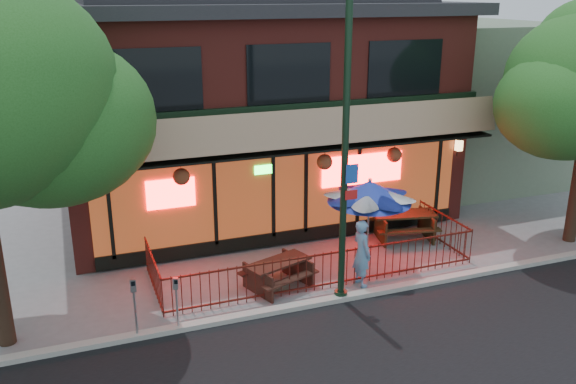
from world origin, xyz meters
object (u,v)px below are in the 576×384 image
(picnic_table_right, at_px, (403,222))
(patio_umbrella, at_px, (370,192))
(street_light, at_px, (344,175))
(parking_meter_far, at_px, (134,299))
(pedestrian, at_px, (362,253))
(parking_meter_near, at_px, (176,295))
(picnic_table_left, at_px, (278,270))

(picnic_table_right, relative_size, patio_umbrella, 0.86)
(street_light, relative_size, picnic_table_right, 3.25)
(street_light, relative_size, parking_meter_far, 4.98)
(pedestrian, bearing_deg, parking_meter_far, 90.24)
(parking_meter_far, bearing_deg, street_light, 0.91)
(pedestrian, xyz_separation_m, parking_meter_near, (-4.78, -0.58, -0.01))
(picnic_table_right, xyz_separation_m, parking_meter_near, (-7.38, -2.88, 0.34))
(picnic_table_right, height_order, patio_umbrella, patio_umbrella)
(picnic_table_right, distance_m, parking_meter_far, 8.77)
(picnic_table_right, height_order, pedestrian, pedestrian)
(picnic_table_left, height_order, patio_umbrella, patio_umbrella)
(street_light, height_order, pedestrian, street_light)
(picnic_table_left, height_order, parking_meter_near, parking_meter_near)
(parking_meter_near, bearing_deg, parking_meter_far, -180.00)
(parking_meter_far, bearing_deg, picnic_table_right, 19.20)
(parking_meter_far, bearing_deg, patio_umbrella, 13.10)
(pedestrian, relative_size, parking_meter_near, 1.37)
(picnic_table_right, relative_size, pedestrian, 1.23)
(street_light, distance_m, picnic_table_left, 3.15)
(picnic_table_left, xyz_separation_m, parking_meter_near, (-2.76, -1.18, 0.40))
(street_light, bearing_deg, pedestrian, 32.43)
(patio_umbrella, xyz_separation_m, parking_meter_far, (-6.30, -1.47, -1.20))
(picnic_table_right, xyz_separation_m, patio_umbrella, (-1.97, -1.41, 1.62))
(picnic_table_right, relative_size, parking_meter_far, 1.53)
(street_light, bearing_deg, picnic_table_left, 138.09)
(picnic_table_left, bearing_deg, parking_meter_far, -162.09)
(picnic_table_left, distance_m, parking_meter_near, 3.03)
(parking_meter_far, bearing_deg, pedestrian, 5.84)
(parking_meter_near, bearing_deg, picnic_table_right, 21.32)
(pedestrian, xyz_separation_m, parking_meter_far, (-5.67, -0.58, 0.08))
(street_light, relative_size, picnic_table_left, 3.53)
(street_light, relative_size, pedestrian, 4.00)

